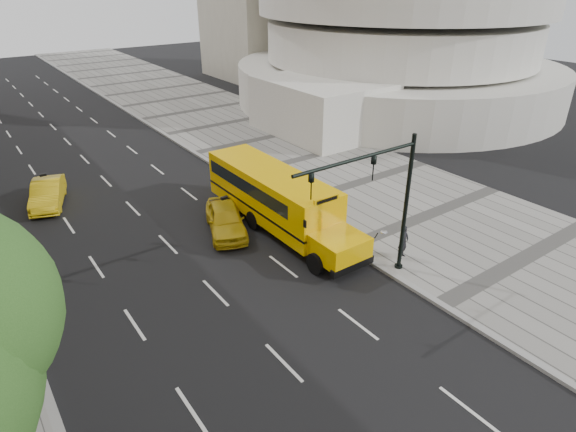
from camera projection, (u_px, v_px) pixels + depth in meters
ground at (186, 239)px, 24.45m from camera, size 140.00×140.00×0.00m
sidewalk_museum at (360, 183)px, 30.66m from camera, size 12.00×140.00×0.15m
curb_museum at (283, 207)px, 27.54m from camera, size 0.30×140.00×0.15m
curb_far at (11, 292)px, 20.26m from camera, size 0.30×140.00×0.15m
school_bus at (274, 195)px, 24.98m from camera, size 2.96×11.56×3.19m
taxi_near at (226, 219)px, 24.73m from camera, size 3.22×4.76×1.51m
taxi_far at (47, 193)px, 27.67m from camera, size 2.83×4.65×1.45m
pedestrian at (403, 242)px, 22.24m from camera, size 0.67×0.51×1.64m
traffic_signal at (384, 195)px, 19.30m from camera, size 6.18×0.36×6.40m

